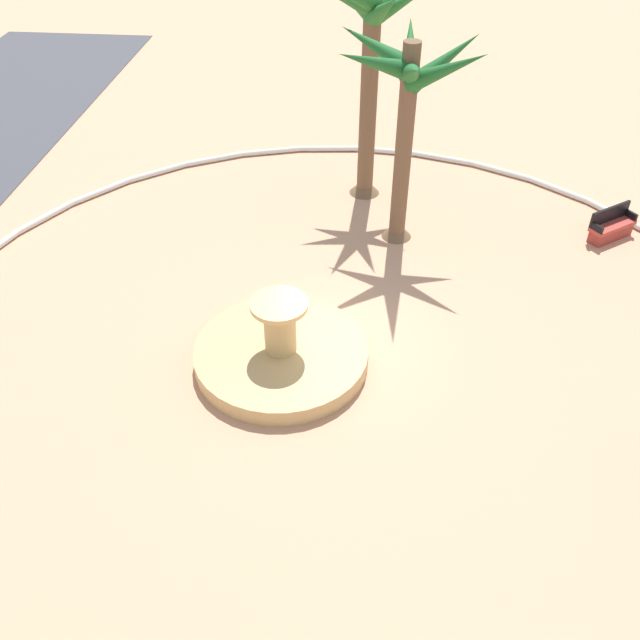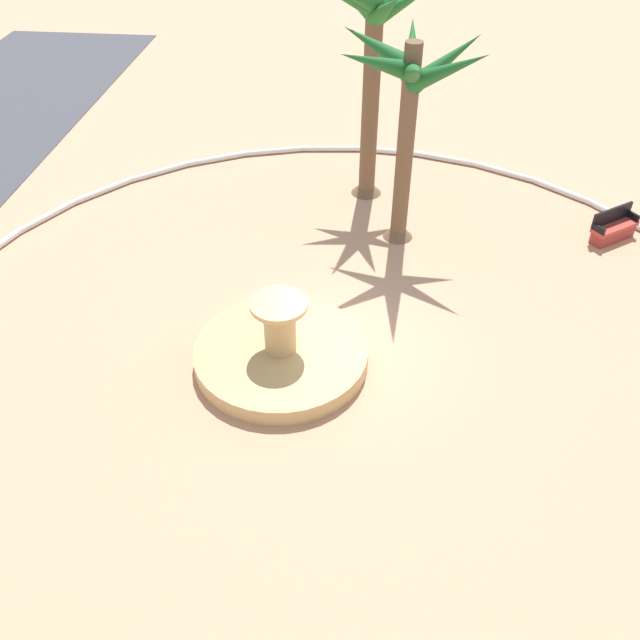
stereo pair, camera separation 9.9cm
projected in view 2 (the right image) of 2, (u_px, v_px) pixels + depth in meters
ground_plane at (336, 346)px, 17.13m from camera, size 80.00×80.00×0.00m
plaza_curb at (336, 343)px, 17.06m from camera, size 22.47×22.47×0.20m
fountain at (281, 353)px, 16.50m from camera, size 4.25×4.25×1.86m
palm_tree_near_fountain at (410, 94)px, 18.18m from camera, size 4.46×4.19×6.16m
palm_tree_by_curb at (373, 47)px, 20.10m from camera, size 3.63×3.59×6.87m
bench_southeast at (613, 229)px, 20.74m from camera, size 1.34×1.59×1.00m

